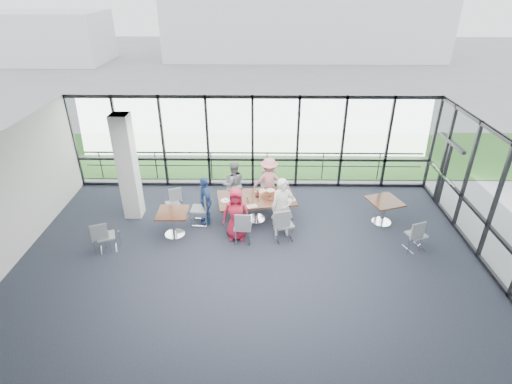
{
  "coord_description": "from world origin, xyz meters",
  "views": [
    {
      "loc": [
        0.27,
        -7.5,
        6.48
      ],
      "look_at": [
        0.15,
        2.47,
        1.1
      ],
      "focal_mm": 28.0,
      "sensor_mm": 36.0,
      "label": 1
    }
  ],
  "objects_px": {
    "side_table_right": "(384,204)",
    "chair_main_fr": "(268,187)",
    "chair_main_nl": "(243,227)",
    "chair_spare_la": "(106,236)",
    "chair_spare_r": "(417,235)",
    "side_table_left": "(173,216)",
    "diner_near_left": "(236,214)",
    "chair_spare_lb": "(173,204)",
    "main_table": "(256,201)",
    "diner_far_left": "(234,184)",
    "chair_main_fl": "(233,191)",
    "diner_far_right": "(269,181)",
    "structural_column": "(128,167)",
    "diner_near_right": "(282,208)",
    "chair_main_nr": "(284,224)",
    "diner_end": "(205,200)",
    "chair_main_end": "(200,209)"
  },
  "relations": [
    {
      "from": "side_table_right",
      "to": "chair_spare_lb",
      "type": "distance_m",
      "value": 6.31
    },
    {
      "from": "diner_far_right",
      "to": "chair_main_nl",
      "type": "height_order",
      "value": "diner_far_right"
    },
    {
      "from": "chair_main_nr",
      "to": "chair_main_fl",
      "type": "distance_m",
      "value": 2.54
    },
    {
      "from": "diner_far_right",
      "to": "structural_column",
      "type": "bearing_deg",
      "value": 8.46
    },
    {
      "from": "main_table",
      "to": "chair_spare_lb",
      "type": "height_order",
      "value": "chair_spare_lb"
    },
    {
      "from": "diner_near_right",
      "to": "chair_spare_lb",
      "type": "xyz_separation_m",
      "value": [
        -3.28,
        0.96,
        -0.45
      ]
    },
    {
      "from": "main_table",
      "to": "diner_near_left",
      "type": "bearing_deg",
      "value": -128.23
    },
    {
      "from": "diner_far_left",
      "to": "chair_spare_lb",
      "type": "relative_size",
      "value": 1.84
    },
    {
      "from": "chair_spare_lb",
      "to": "diner_far_right",
      "type": "bearing_deg",
      "value": 173.9
    },
    {
      "from": "diner_far_left",
      "to": "side_table_left",
      "type": "bearing_deg",
      "value": 30.48
    },
    {
      "from": "structural_column",
      "to": "chair_main_fr",
      "type": "height_order",
      "value": "structural_column"
    },
    {
      "from": "diner_far_right",
      "to": "diner_end",
      "type": "height_order",
      "value": "diner_far_right"
    },
    {
      "from": "main_table",
      "to": "chair_spare_r",
      "type": "distance_m",
      "value": 4.52
    },
    {
      "from": "main_table",
      "to": "chair_main_fr",
      "type": "height_order",
      "value": "chair_main_fr"
    },
    {
      "from": "structural_column",
      "to": "chair_spare_r",
      "type": "distance_m",
      "value": 8.28
    },
    {
      "from": "diner_near_left",
      "to": "chair_spare_la",
      "type": "xyz_separation_m",
      "value": [
        -3.42,
        -0.63,
        -0.32
      ]
    },
    {
      "from": "chair_main_fl",
      "to": "chair_spare_lb",
      "type": "xyz_separation_m",
      "value": [
        -1.79,
        -0.82,
        -0.03
      ]
    },
    {
      "from": "chair_spare_lb",
      "to": "diner_far_left",
      "type": "bearing_deg",
      "value": 177.42
    },
    {
      "from": "chair_main_fl",
      "to": "chair_spare_lb",
      "type": "distance_m",
      "value": 1.97
    },
    {
      "from": "diner_near_left",
      "to": "side_table_right",
      "type": "bearing_deg",
      "value": 10.7
    },
    {
      "from": "chair_spare_lb",
      "to": "structural_column",
      "type": "bearing_deg",
      "value": -24.14
    },
    {
      "from": "main_table",
      "to": "diner_far_left",
      "type": "height_order",
      "value": "diner_far_left"
    },
    {
      "from": "diner_near_right",
      "to": "chair_spare_r",
      "type": "bearing_deg",
      "value": -16.54
    },
    {
      "from": "side_table_left",
      "to": "chair_main_end",
      "type": "bearing_deg",
      "value": 43.57
    },
    {
      "from": "diner_near_left",
      "to": "chair_main_fr",
      "type": "xyz_separation_m",
      "value": [
        0.9,
        2.25,
        -0.31
      ]
    },
    {
      "from": "side_table_right",
      "to": "chair_main_fl",
      "type": "height_order",
      "value": "chair_main_fl"
    },
    {
      "from": "side_table_left",
      "to": "diner_far_left",
      "type": "distance_m",
      "value": 2.33
    },
    {
      "from": "structural_column",
      "to": "chair_main_fl",
      "type": "xyz_separation_m",
      "value": [
        2.99,
        0.78,
        -1.16
      ]
    },
    {
      "from": "chair_spare_r",
      "to": "side_table_left",
      "type": "bearing_deg",
      "value": 153.22
    },
    {
      "from": "chair_main_end",
      "to": "chair_spare_r",
      "type": "height_order",
      "value": "chair_main_end"
    },
    {
      "from": "chair_main_fl",
      "to": "diner_far_right",
      "type": "bearing_deg",
      "value": -175.86
    },
    {
      "from": "chair_main_fr",
      "to": "chair_main_end",
      "type": "relative_size",
      "value": 0.93
    },
    {
      "from": "side_table_right",
      "to": "chair_main_fr",
      "type": "bearing_deg",
      "value": 157.56
    },
    {
      "from": "structural_column",
      "to": "chair_spare_lb",
      "type": "bearing_deg",
      "value": -1.87
    },
    {
      "from": "main_table",
      "to": "diner_far_left",
      "type": "bearing_deg",
      "value": 121.03
    },
    {
      "from": "chair_main_nl",
      "to": "chair_spare_la",
      "type": "distance_m",
      "value": 3.63
    },
    {
      "from": "diner_near_left",
      "to": "chair_spare_r",
      "type": "relative_size",
      "value": 1.68
    },
    {
      "from": "structural_column",
      "to": "chair_spare_la",
      "type": "xyz_separation_m",
      "value": [
        -0.21,
        -1.83,
        -1.15
      ]
    },
    {
      "from": "diner_near_left",
      "to": "diner_far_left",
      "type": "xyz_separation_m",
      "value": [
        -0.18,
        1.82,
        -0.01
      ]
    },
    {
      "from": "diner_near_left",
      "to": "chair_spare_lb",
      "type": "relative_size",
      "value": 1.86
    },
    {
      "from": "chair_main_fr",
      "to": "chair_spare_la",
      "type": "xyz_separation_m",
      "value": [
        -4.32,
        -2.87,
        -0.01
      ]
    },
    {
      "from": "diner_end",
      "to": "chair_main_nl",
      "type": "bearing_deg",
      "value": 29.88
    },
    {
      "from": "diner_far_left",
      "to": "chair_main_end",
      "type": "xyz_separation_m",
      "value": [
        -0.94,
        -1.07,
        -0.27
      ]
    },
    {
      "from": "diner_far_right",
      "to": "chair_spare_r",
      "type": "height_order",
      "value": "diner_far_right"
    },
    {
      "from": "side_table_left",
      "to": "diner_far_right",
      "type": "xyz_separation_m",
      "value": [
        2.71,
        1.89,
        0.15
      ]
    },
    {
      "from": "diner_near_left",
      "to": "main_table",
      "type": "bearing_deg",
      "value": 60.78
    },
    {
      "from": "chair_main_nl",
      "to": "side_table_right",
      "type": "bearing_deg",
      "value": 17.42
    },
    {
      "from": "chair_main_fl",
      "to": "chair_spare_r",
      "type": "distance_m",
      "value": 5.6
    },
    {
      "from": "structural_column",
      "to": "chair_main_fl",
      "type": "relative_size",
      "value": 3.64
    },
    {
      "from": "side_table_right",
      "to": "chair_spare_la",
      "type": "distance_m",
      "value": 7.85
    }
  ]
}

